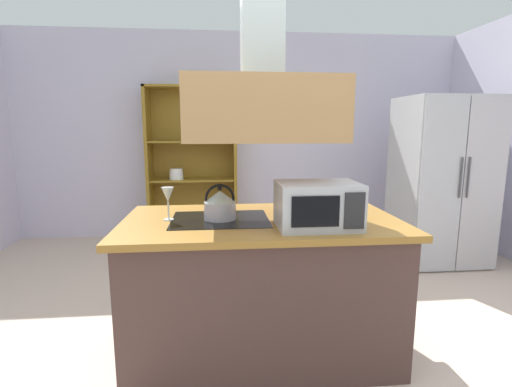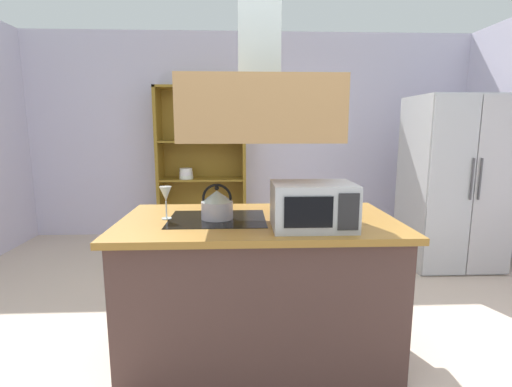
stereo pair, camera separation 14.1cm
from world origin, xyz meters
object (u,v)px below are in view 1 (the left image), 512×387
object	(u,v)px
wine_glass_on_counter	(168,196)
microwave	(318,205)
refrigerator	(441,181)
cutting_board	(306,211)
dish_cabinet	(193,173)
kettle	(220,205)

from	to	relation	value
wine_glass_on_counter	microwave	bearing A→B (deg)	-16.22
refrigerator	wine_glass_on_counter	xyz separation A→B (m)	(-2.71, -1.52, 0.16)
cutting_board	wine_glass_on_counter	world-z (taller)	wine_glass_on_counter
refrigerator	wine_glass_on_counter	size ratio (longest dim) A/B	8.68
dish_cabinet	refrigerator	bearing A→B (deg)	-23.30
kettle	cutting_board	distance (m)	0.60
microwave	kettle	bearing A→B (deg)	156.88
wine_glass_on_counter	cutting_board	bearing A→B (deg)	7.49
kettle	cutting_board	world-z (taller)	kettle
dish_cabinet	cutting_board	world-z (taller)	dish_cabinet
dish_cabinet	cutting_board	xyz separation A→B (m)	(0.93, -2.59, 0.03)
refrigerator	kettle	size ratio (longest dim) A/B	8.06
kettle	cutting_board	xyz separation A→B (m)	(0.58, 0.14, -0.08)
kettle	microwave	size ratio (longest dim) A/B	0.48
dish_cabinet	kettle	bearing A→B (deg)	-82.67
refrigerator	microwave	bearing A→B (deg)	-135.88
cutting_board	wine_glass_on_counter	size ratio (longest dim) A/B	1.65
cutting_board	kettle	bearing A→B (deg)	-166.86
refrigerator	microwave	size ratio (longest dim) A/B	3.89
dish_cabinet	wine_glass_on_counter	size ratio (longest dim) A/B	9.62
dish_cabinet	wine_glass_on_counter	world-z (taller)	dish_cabinet
refrigerator	dish_cabinet	world-z (taller)	dish_cabinet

